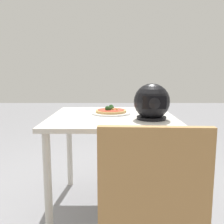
# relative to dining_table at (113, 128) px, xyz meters

# --- Properties ---
(ground_plane) EXTENTS (14.00, 14.00, 0.00)m
(ground_plane) POSITION_rel_dining_table_xyz_m (0.00, 0.00, -0.65)
(ground_plane) COLOR gray
(dining_table) EXTENTS (0.93, 0.93, 0.75)m
(dining_table) POSITION_rel_dining_table_xyz_m (0.00, 0.00, 0.00)
(dining_table) COLOR beige
(dining_table) RESTS_ON ground
(pizza_plate) EXTENTS (0.31, 0.31, 0.01)m
(pizza_plate) POSITION_rel_dining_table_xyz_m (0.01, -0.08, 0.10)
(pizza_plate) COLOR white
(pizza_plate) RESTS_ON dining_table
(pizza) EXTENTS (0.24, 0.24, 0.05)m
(pizza) POSITION_rel_dining_table_xyz_m (0.01, -0.09, 0.12)
(pizza) COLOR tan
(pizza) RESTS_ON pizza_plate
(motorcycle_helmet) EXTENTS (0.25, 0.25, 0.25)m
(motorcycle_helmet) POSITION_rel_dining_table_xyz_m (-0.28, 0.16, 0.22)
(motorcycle_helmet) COLOR black
(motorcycle_helmet) RESTS_ON dining_table
(drinking_glass) EXTENTS (0.07, 0.07, 0.11)m
(drinking_glass) POSITION_rel_dining_table_xyz_m (-0.38, -0.14, 0.15)
(drinking_glass) COLOR silver
(drinking_glass) RESTS_ON dining_table
(chair_far) EXTENTS (0.42, 0.42, 0.90)m
(chair_far) POSITION_rel_dining_table_xyz_m (-0.15, 1.00, -0.15)
(chair_far) COLOR #B7844C
(chair_far) RESTS_ON ground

